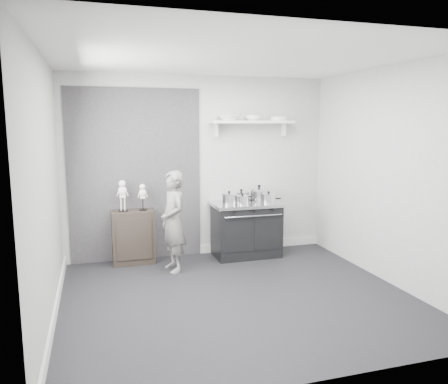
{
  "coord_description": "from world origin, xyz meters",
  "views": [
    {
      "loc": [
        -1.52,
        -4.6,
        2.0
      ],
      "look_at": [
        0.14,
        0.95,
        1.09
      ],
      "focal_mm": 35.0,
      "sensor_mm": 36.0,
      "label": 1
    }
  ],
  "objects": [
    {
      "name": "child",
      "position": [
        -0.53,
        1.11,
        0.69
      ],
      "size": [
        0.43,
        0.56,
        1.38
      ],
      "primitive_type": "imported",
      "rotation": [
        0.0,
        0.0,
        -1.36
      ],
      "color": "slate",
      "rests_on": "ground"
    },
    {
      "name": "pot_front_right",
      "position": [
        0.94,
        1.31,
        0.9
      ],
      "size": [
        0.31,
        0.22,
        0.18
      ],
      "color": "silver",
      "rests_on": "stove"
    },
    {
      "name": "pot_front_left",
      "position": [
        0.35,
        1.4,
        0.91
      ],
      "size": [
        0.31,
        0.22,
        0.2
      ],
      "color": "silver",
      "rests_on": "stove"
    },
    {
      "name": "pot_front_center",
      "position": [
        0.53,
        1.31,
        0.89
      ],
      "size": [
        0.26,
        0.18,
        0.17
      ],
      "color": "silver",
      "rests_on": "stove"
    },
    {
      "name": "room_shell",
      "position": [
        -0.09,
        0.15,
        1.64
      ],
      "size": [
        4.02,
        3.62,
        2.71
      ],
      "color": "#A5A5A3",
      "rests_on": "ground"
    },
    {
      "name": "ground",
      "position": [
        0.0,
        0.0,
        0.0
      ],
      "size": [
        4.0,
        4.0,
        0.0
      ],
      "primitive_type": "plane",
      "color": "black",
      "rests_on": "ground"
    },
    {
      "name": "pot_back_left",
      "position": [
        0.6,
        1.57,
        0.9
      ],
      "size": [
        0.33,
        0.24,
        0.19
      ],
      "color": "silver",
      "rests_on": "stove"
    },
    {
      "name": "skeleton_torso",
      "position": [
        -0.88,
        1.61,
        0.99
      ],
      "size": [
        0.12,
        0.08,
        0.44
      ],
      "primitive_type": null,
      "color": "white",
      "rests_on": "side_cabinet"
    },
    {
      "name": "side_cabinet",
      "position": [
        -1.03,
        1.61,
        0.38
      ],
      "size": [
        0.59,
        0.34,
        0.77
      ],
      "primitive_type": "cube",
      "color": "black",
      "rests_on": "ground"
    },
    {
      "name": "wall_shelf",
      "position": [
        0.8,
        1.68,
        2.01
      ],
      "size": [
        1.3,
        0.26,
        0.24
      ],
      "color": "silver",
      "rests_on": "room_shell"
    },
    {
      "name": "stove",
      "position": [
        0.65,
        1.48,
        0.42
      ],
      "size": [
        1.03,
        0.64,
        0.82
      ],
      "color": "black",
      "rests_on": "ground"
    },
    {
      "name": "plate_stack",
      "position": [
        1.23,
        1.67,
        2.07
      ],
      "size": [
        0.26,
        0.26,
        0.06
      ],
      "primitive_type": "cylinder",
      "color": "silver",
      "rests_on": "wall_shelf"
    },
    {
      "name": "bowl_large",
      "position": [
        0.42,
        1.67,
        2.08
      ],
      "size": [
        0.31,
        0.31,
        0.08
      ],
      "primitive_type": "imported",
      "color": "white",
      "rests_on": "wall_shelf"
    },
    {
      "name": "skeleton_full",
      "position": [
        -1.16,
        1.61,
        1.02
      ],
      "size": [
        0.14,
        0.09,
        0.51
      ],
      "primitive_type": null,
      "color": "white",
      "rests_on": "side_cabinet"
    },
    {
      "name": "bowl_small",
      "position": [
        0.82,
        1.67,
        2.08
      ],
      "size": [
        0.25,
        0.25,
        0.08
      ],
      "primitive_type": "imported",
      "color": "white",
      "rests_on": "wall_shelf"
    },
    {
      "name": "pot_back_right",
      "position": [
        0.89,
        1.58,
        0.92
      ],
      "size": [
        0.39,
        0.3,
        0.25
      ],
      "color": "silver",
      "rests_on": "stove"
    }
  ]
}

